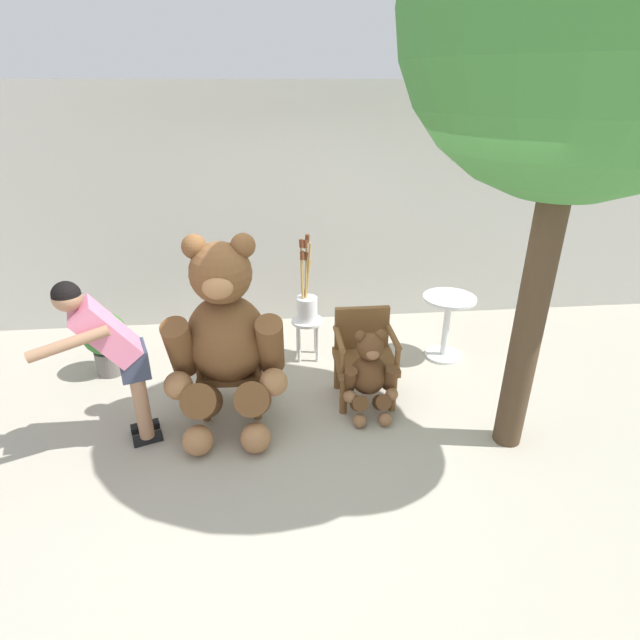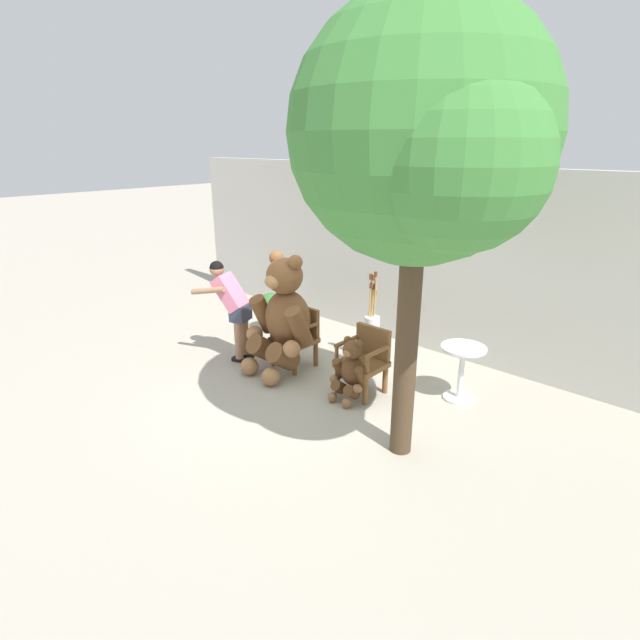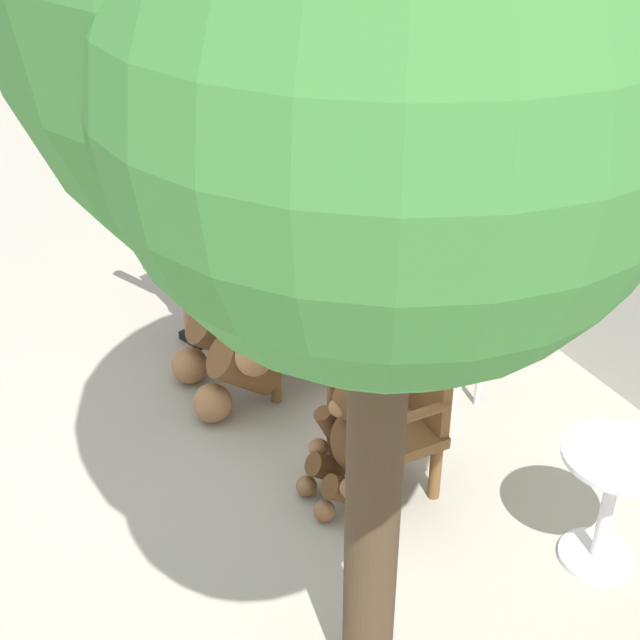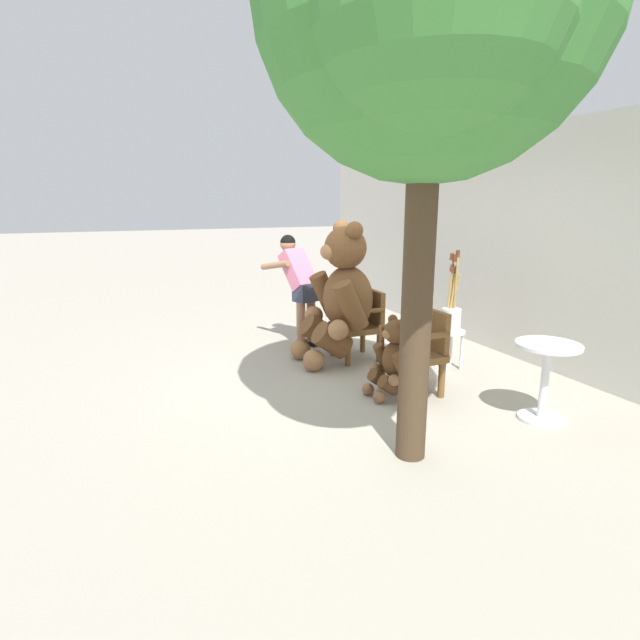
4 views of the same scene
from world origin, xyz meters
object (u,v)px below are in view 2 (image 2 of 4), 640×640
object	(u,v)px
white_stool	(372,340)
potted_plant	(271,309)
teddy_bear_small	(351,370)
round_side_table	(462,367)
wooden_chair_right	(365,359)
wooden_chair_left	(297,335)
patio_tree	(426,139)
teddy_bear_large	(283,315)
person_visitor	(232,302)
brush_bucket	(372,321)

from	to	relation	value
white_stool	potted_plant	size ratio (longest dim) A/B	0.68
teddy_bear_small	round_side_table	size ratio (longest dim) A/B	1.15
wooden_chair_right	teddy_bear_small	world-z (taller)	wooden_chair_right
wooden_chair_left	patio_tree	size ratio (longest dim) A/B	0.20
teddy_bear_large	patio_tree	size ratio (longest dim) A/B	0.39
teddy_bear_large	white_stool	world-z (taller)	teddy_bear_large
person_visitor	white_stool	distance (m)	2.13
wooden_chair_right	wooden_chair_left	bearing A→B (deg)	-180.00
person_visitor	wooden_chair_right	bearing A→B (deg)	12.97
wooden_chair_left	teddy_bear_large	distance (m)	0.46
person_visitor	patio_tree	bearing A→B (deg)	-6.42
teddy_bear_small	white_stool	size ratio (longest dim) A/B	1.80
teddy_bear_small	brush_bucket	world-z (taller)	brush_bucket
wooden_chair_left	white_stool	distance (m)	1.10
person_visitor	patio_tree	world-z (taller)	patio_tree
teddy_bear_large	brush_bucket	distance (m)	1.32
round_side_table	patio_tree	bearing A→B (deg)	-83.13
wooden_chair_right	teddy_bear_small	bearing A→B (deg)	-90.06
teddy_bear_small	brush_bucket	size ratio (longest dim) A/B	0.88
wooden_chair_right	white_stool	size ratio (longest dim) A/B	1.87
wooden_chair_left	teddy_bear_small	size ratio (longest dim) A/B	1.04
white_stool	patio_tree	size ratio (longest dim) A/B	0.11
teddy_bear_small	potted_plant	size ratio (longest dim) A/B	1.21
wooden_chair_left	patio_tree	distance (m)	3.72
teddy_bear_large	potted_plant	world-z (taller)	teddy_bear_large
wooden_chair_left	person_visitor	xyz separation A→B (m)	(-0.87, -0.48, 0.43)
brush_bucket	patio_tree	world-z (taller)	patio_tree
brush_bucket	potted_plant	bearing A→B (deg)	-176.83
person_visitor	brush_bucket	distance (m)	2.07
white_stool	brush_bucket	bearing A→B (deg)	157.28
white_stool	wooden_chair_left	bearing A→B (deg)	-134.00
teddy_bear_small	potted_plant	distance (m)	2.73
wooden_chair_right	teddy_bear_large	xyz separation A→B (m)	(-1.24, -0.27, 0.37)
white_stool	round_side_table	xyz separation A→B (m)	(1.51, -0.13, 0.09)
brush_bucket	patio_tree	xyz separation A→B (m)	(1.69, -1.64, 2.47)
teddy_bear_large	teddy_bear_small	xyz separation A→B (m)	(1.24, -0.01, -0.43)
brush_bucket	person_visitor	bearing A→B (deg)	-141.89
round_side_table	potted_plant	world-z (taller)	round_side_table
brush_bucket	potted_plant	xyz separation A→B (m)	(-2.08, -0.12, -0.27)
potted_plant	round_side_table	bearing A→B (deg)	-0.24
brush_bucket	white_stool	bearing A→B (deg)	-22.72
teddy_bear_large	patio_tree	xyz separation A→B (m)	(2.45, -0.58, 2.30)
person_visitor	white_stool	size ratio (longest dim) A/B	3.23
teddy_bear_small	person_visitor	distance (m)	2.17
wooden_chair_right	white_stool	bearing A→B (deg)	121.41
teddy_bear_small	person_visitor	bearing A→B (deg)	-174.62
patio_tree	wooden_chair_left	bearing A→B (deg)	160.71
wooden_chair_right	patio_tree	world-z (taller)	patio_tree
wooden_chair_right	person_visitor	bearing A→B (deg)	-167.03
wooden_chair_left	white_stool	xyz separation A→B (m)	(0.76, 0.79, -0.11)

